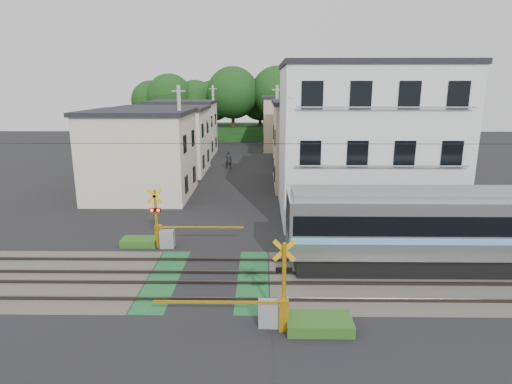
{
  "coord_description": "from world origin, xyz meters",
  "views": [
    {
      "loc": [
        2.24,
        -16.67,
        7.97
      ],
      "look_at": [
        1.96,
        5.0,
        2.56
      ],
      "focal_mm": 30.0,
      "sensor_mm": 36.0,
      "label": 1
    }
  ],
  "objects_px": {
    "crossing_signal_near": "(271,307)",
    "crossing_signal_far": "(166,234)",
    "pedestrian": "(228,160)",
    "apartment_block": "(364,141)"
  },
  "relations": [
    {
      "from": "crossing_signal_far",
      "to": "pedestrian",
      "type": "distance_m",
      "value": 20.92
    },
    {
      "from": "crossing_signal_near",
      "to": "crossing_signal_far",
      "type": "bearing_deg",
      "value": 125.29
    },
    {
      "from": "crossing_signal_near",
      "to": "crossing_signal_far",
      "type": "relative_size",
      "value": 1.0
    },
    {
      "from": "crossing_signal_far",
      "to": "pedestrian",
      "type": "bearing_deg",
      "value": 85.59
    },
    {
      "from": "crossing_signal_far",
      "to": "pedestrian",
      "type": "xyz_separation_m",
      "value": [
        1.61,
        20.86,
        0.2
      ]
    },
    {
      "from": "crossing_signal_near",
      "to": "apartment_block",
      "type": "distance_m",
      "value": 14.95
    },
    {
      "from": "crossing_signal_near",
      "to": "crossing_signal_far",
      "type": "distance_m",
      "value": 8.95
    },
    {
      "from": "crossing_signal_near",
      "to": "pedestrian",
      "type": "distance_m",
      "value": 28.39
    },
    {
      "from": "crossing_signal_near",
      "to": "apartment_block",
      "type": "relative_size",
      "value": 0.46
    },
    {
      "from": "apartment_block",
      "to": "crossing_signal_near",
      "type": "bearing_deg",
      "value": -114.22
    }
  ]
}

